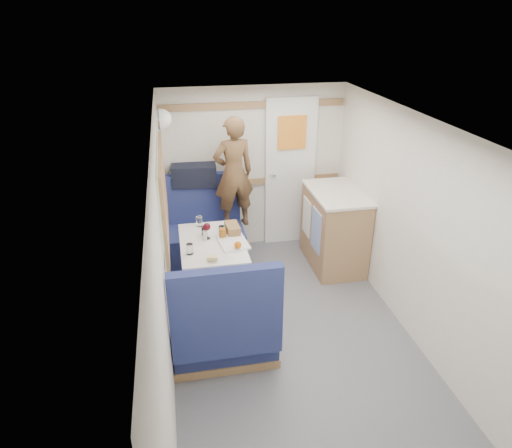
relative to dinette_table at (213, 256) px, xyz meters
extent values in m
plane|color=#515156|center=(0.65, -1.00, -0.57)|extent=(4.50, 4.50, 0.00)
plane|color=silver|center=(0.65, -1.00, 1.43)|extent=(4.50, 4.50, 0.00)
cube|color=silver|center=(0.65, 1.25, 0.43)|extent=(2.20, 0.02, 2.00)
cube|color=silver|center=(-0.45, -1.00, 0.43)|extent=(0.02, 4.50, 2.00)
cube|color=silver|center=(1.75, -1.00, 0.43)|extent=(0.02, 4.50, 2.00)
cube|color=#8C613F|center=(0.65, 1.23, 0.28)|extent=(2.15, 0.02, 0.08)
cube|color=#8C613F|center=(0.65, 1.23, 1.21)|extent=(2.15, 0.02, 0.08)
cube|color=#AAB499|center=(-0.43, 0.00, 0.68)|extent=(0.04, 1.30, 0.72)
cube|color=white|center=(1.10, 1.22, 0.36)|extent=(0.62, 0.04, 1.86)
cube|color=orange|center=(1.10, 1.19, 0.88)|extent=(0.34, 0.03, 0.40)
cylinder|color=silver|center=(0.88, 1.17, 0.38)|extent=(0.04, 0.10, 0.04)
cube|color=white|center=(0.00, 0.00, 0.13)|extent=(0.62, 0.92, 0.04)
cylinder|color=silver|center=(0.00, 0.00, -0.22)|extent=(0.08, 0.08, 0.66)
cylinder|color=silver|center=(0.00, 0.00, -0.55)|extent=(0.36, 0.36, 0.03)
cube|color=navy|center=(0.00, 0.80, -0.34)|extent=(0.88, 0.50, 0.45)
cube|color=navy|center=(0.00, 1.08, 0.08)|extent=(0.88, 0.10, 0.80)
cube|color=#8C613F|center=(0.00, 0.80, -0.53)|extent=(0.90, 0.52, 0.08)
cube|color=navy|center=(0.00, -0.80, -0.34)|extent=(0.88, 0.50, 0.45)
cube|color=navy|center=(0.00, -1.08, 0.08)|extent=(0.88, 0.10, 0.80)
cube|color=#8C613F|center=(0.00, -0.80, -0.53)|extent=(0.90, 0.52, 0.08)
cube|color=#8C613F|center=(0.00, 1.12, 0.31)|extent=(0.90, 0.14, 0.04)
sphere|color=white|center=(-0.39, 0.85, 1.18)|extent=(0.20, 0.20, 0.20)
cube|color=#8C613F|center=(1.47, 0.55, -0.12)|extent=(0.54, 0.90, 0.90)
cube|color=silver|center=(1.47, 0.55, 0.34)|extent=(0.56, 0.92, 0.03)
cube|color=#5972B2|center=(1.19, 0.37, -0.02)|extent=(0.01, 0.30, 0.48)
cube|color=silver|center=(1.19, 0.73, -0.02)|extent=(0.01, 0.28, 0.44)
imported|color=brown|center=(0.35, 0.89, 0.53)|extent=(0.52, 0.39, 1.29)
cube|color=black|center=(-0.08, 1.12, 0.46)|extent=(0.53, 0.28, 0.25)
cube|color=white|center=(0.20, -0.07, 0.16)|extent=(0.30, 0.37, 0.02)
sphere|color=orange|center=(0.22, -0.21, 0.21)|extent=(0.07, 0.07, 0.07)
cube|color=#EBD388|center=(-0.03, -0.38, 0.19)|extent=(0.10, 0.08, 0.03)
cylinder|color=white|center=(-0.04, 0.08, 0.16)|extent=(0.06, 0.06, 0.01)
cylinder|color=white|center=(-0.04, 0.08, 0.21)|extent=(0.01, 0.01, 0.10)
sphere|color=#470712|center=(-0.04, 0.08, 0.28)|extent=(0.08, 0.08, 0.08)
cylinder|color=white|center=(-0.23, -0.20, 0.21)|extent=(0.06, 0.06, 0.10)
cylinder|color=white|center=(-0.09, 0.38, 0.21)|extent=(0.07, 0.07, 0.11)
cylinder|color=silver|center=(0.11, 0.13, 0.20)|extent=(0.06, 0.06, 0.10)
cylinder|color=#955915|center=(0.11, 0.06, 0.20)|extent=(0.07, 0.07, 0.10)
cylinder|color=black|center=(-0.07, 0.16, 0.20)|extent=(0.04, 0.04, 0.10)
cylinder|color=silver|center=(-0.06, 0.05, 0.20)|extent=(0.04, 0.04, 0.10)
cube|color=#8C5F3B|center=(0.22, 0.15, 0.20)|extent=(0.14, 0.24, 0.10)
camera|label=1|loc=(-0.32, -3.95, 2.25)|focal=32.00mm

